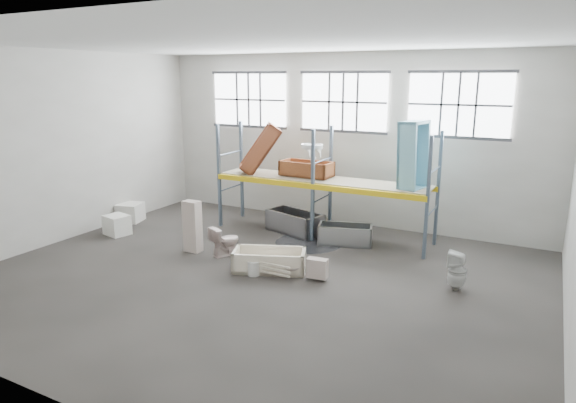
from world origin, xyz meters
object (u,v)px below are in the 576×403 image
Objects in this scene: cistern_tall at (193,226)px; steel_tub_left at (295,222)px; carton_near at (117,225)px; steel_tub_right at (345,234)px; blue_tub_upright at (413,156)px; toilet_beige at (225,241)px; rust_tub_flat at (307,169)px; bucket at (254,268)px; toilet_white at (457,271)px; bathtub_beige at (270,260)px.

cistern_tall reaches higher than steel_tub_left.
steel_tub_right is at bearing 20.40° from carton_near.
steel_tub_left reaches higher than carton_near.
blue_tub_upright reaches higher than steel_tub_left.
steel_tub_left is (0.68, 2.46, -0.07)m from toilet_beige.
rust_tub_flat reaches higher than cistern_tall.
bucket is at bearing 173.37° from toilet_beige.
blue_tub_upright reaches higher than bucket.
toilet_white is 0.48× the size of blue_tub_upright.
steel_tub_right is (-3.14, 1.70, -0.16)m from toilet_white.
steel_tub_right is at bearing 50.56° from bathtub_beige.
toilet_beige reaches higher than steel_tub_left.
steel_tub_left is 3.32m from bucket.
steel_tub_left is 4.99m from carton_near.
steel_tub_right is 6.36m from carton_near.
toilet_white is at bearing 7.68° from cistern_tall.
cistern_tall is (-2.36, 0.22, 0.42)m from bathtub_beige.
toilet_beige is 3.19m from steel_tub_right.
cistern_tall is (-0.87, -0.15, 0.28)m from toilet_beige.
toilet_white is at bearing -150.37° from toilet_beige.
bathtub_beige is at bearing -169.64° from toilet_beige.
rust_tub_flat reaches higher than steel_tub_left.
blue_tub_upright is 2.71× the size of carton_near.
carton_near reaches higher than bucket.
bathtub_beige is 0.46m from bucket.
bucket is at bearing -133.03° from bathtub_beige.
toilet_beige is 1.55m from bucket.
toilet_beige reaches higher than bathtub_beige.
toilet_white reaches higher than bucket.
steel_tub_left is (1.56, 2.62, -0.36)m from cistern_tall.
steel_tub_right is at bearing 71.45° from bucket.
bucket is (0.41, -3.53, -1.66)m from rust_tub_flat.
rust_tub_flat is (-0.57, 3.11, 1.58)m from bathtub_beige.
blue_tub_upright is at bearing -1.73° from rust_tub_flat.
toilet_white is 3.31m from blue_tub_upright.
toilet_beige is 5.12m from blue_tub_upright.
rust_tub_flat is 5.55m from carton_near.
steel_tub_left is 1.66m from steel_tub_right.
toilet_white is at bearing -53.98° from blue_tub_upright.
steel_tub_left is at bearing -176.77° from blue_tub_upright.
carton_near is (-2.77, 0.13, -0.38)m from cistern_tall.
bathtub_beige is at bearing -128.56° from blue_tub_upright.
toilet_white is 0.59× the size of steel_tub_right.
steel_tub_right is 2.69m from blue_tub_upright.
toilet_beige is at bearing -145.77° from blue_tub_upright.
steel_tub_left reaches higher than bathtub_beige.
steel_tub_left is 5.00× the size of bucket.
bathtub_beige is at bearing -74.28° from steel_tub_left.
blue_tub_upright is 8.27m from carton_near.
toilet_white is at bearing -22.46° from steel_tub_left.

